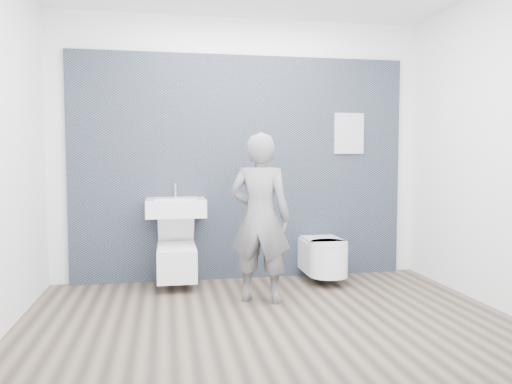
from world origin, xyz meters
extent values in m
plane|color=brown|center=(0.00, 0.00, 0.00)|extent=(4.00, 4.00, 0.00)
plane|color=white|center=(0.00, 1.50, 1.40)|extent=(4.00, 0.00, 4.00)
plane|color=white|center=(0.00, -1.50, 1.40)|extent=(4.00, 0.00, 4.00)
plane|color=white|center=(2.00, 0.00, 1.40)|extent=(0.00, 3.00, 3.00)
cube|color=black|center=(0.00, 1.47, 0.00)|extent=(3.60, 0.06, 2.40)
cube|color=white|center=(-0.71, 1.22, 0.81)|extent=(0.59, 0.44, 0.18)
cube|color=silver|center=(-0.71, 1.20, 0.89)|extent=(0.42, 0.30, 0.03)
cylinder|color=silver|center=(-0.71, 1.38, 0.97)|extent=(0.02, 0.02, 0.15)
cylinder|color=silver|center=(-0.71, 1.33, 1.04)|extent=(0.02, 0.10, 0.02)
cylinder|color=silver|center=(-0.71, 1.42, 0.66)|extent=(0.04, 0.04, 0.12)
cube|color=white|center=(-0.71, 1.16, 0.26)|extent=(0.39, 0.56, 0.33)
cylinder|color=silver|center=(-0.71, 1.12, 0.41)|extent=(0.27, 0.27, 0.03)
cube|color=white|center=(-0.71, 1.12, 0.43)|extent=(0.37, 0.45, 0.02)
cube|color=white|center=(-0.71, 1.26, 0.60)|extent=(0.37, 0.27, 0.33)
cube|color=silver|center=(-0.71, 1.41, 0.14)|extent=(0.10, 0.06, 0.08)
cube|color=white|center=(0.82, 1.21, 0.26)|extent=(0.40, 0.47, 0.33)
cylinder|color=white|center=(0.82, 0.97, 0.26)|extent=(0.40, 0.40, 0.33)
cube|color=white|center=(0.82, 1.17, 0.44)|extent=(0.38, 0.44, 0.03)
cylinder|color=white|center=(0.82, 0.95, 0.44)|extent=(0.38, 0.38, 0.03)
cube|color=silver|center=(0.82, 1.41, 0.14)|extent=(0.11, 0.06, 0.08)
cube|color=white|center=(1.20, 1.43, 0.00)|extent=(0.34, 0.03, 0.45)
imported|color=slate|center=(0.03, 0.55, 0.77)|extent=(0.66, 0.55, 1.54)
camera|label=1|loc=(-0.81, -3.86, 1.32)|focal=35.00mm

